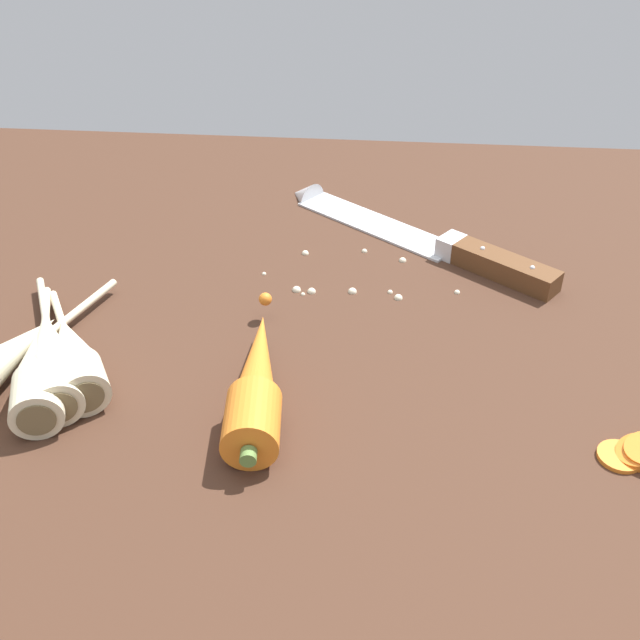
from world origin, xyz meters
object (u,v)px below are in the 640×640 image
(parsnip_mid_right, at_px, (51,356))
(whole_carrot, at_px, (256,381))
(parsnip_front, at_px, (40,368))
(chefs_knife, at_px, (406,232))
(parsnip_back, at_px, (73,356))

(parsnip_mid_right, bearing_deg, whole_carrot, -6.00)
(parsnip_front, relative_size, parsnip_mid_right, 0.98)
(parsnip_mid_right, bearing_deg, parsnip_front, -100.63)
(chefs_knife, distance_m, parsnip_back, 0.38)
(whole_carrot, bearing_deg, parsnip_back, 172.61)
(chefs_knife, relative_size, parsnip_back, 1.82)
(parsnip_mid_right, bearing_deg, parsnip_back, 6.09)
(parsnip_mid_right, height_order, parsnip_back, same)
(whole_carrot, relative_size, parsnip_mid_right, 1.04)
(parsnip_front, height_order, parsnip_mid_right, same)
(whole_carrot, bearing_deg, parsnip_mid_right, 174.00)
(whole_carrot, height_order, parsnip_front, whole_carrot)
(parsnip_front, relative_size, parsnip_back, 1.18)
(chefs_knife, relative_size, parsnip_front, 1.53)
(chefs_knife, bearing_deg, parsnip_mid_right, -137.53)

